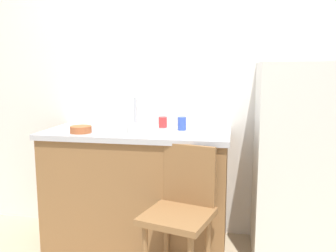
# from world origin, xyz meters

# --- Properties ---
(back_wall) EXTENTS (4.80, 0.10, 2.54)m
(back_wall) POSITION_xyz_m (0.00, 1.00, 1.27)
(back_wall) COLOR white
(back_wall) RESTS_ON ground_plane
(cabinet_base) EXTENTS (1.37, 0.60, 0.87)m
(cabinet_base) POSITION_xyz_m (-0.19, 0.65, 0.44)
(cabinet_base) COLOR olive
(cabinet_base) RESTS_ON ground_plane
(countertop) EXTENTS (1.41, 0.64, 0.04)m
(countertop) POSITION_xyz_m (-0.19, 0.65, 0.89)
(countertop) COLOR #B7B7BC
(countertop) RESTS_ON cabinet_base
(faucet) EXTENTS (0.02, 0.02, 0.23)m
(faucet) POSITION_xyz_m (-0.27, 0.90, 1.03)
(faucet) COLOR #B7B7BC
(faucet) RESTS_ON countertop
(refrigerator) EXTENTS (0.55, 0.61, 1.42)m
(refrigerator) POSITION_xyz_m (0.97, 0.65, 0.71)
(refrigerator) COLOR silver
(refrigerator) RESTS_ON ground_plane
(chair) EXTENTS (0.49, 0.49, 0.89)m
(chair) POSITION_xyz_m (0.22, 0.19, 0.50)
(chair) COLOR olive
(chair) RESTS_ON ground_plane
(dish_tray) EXTENTS (0.28, 0.20, 0.05)m
(dish_tray) POSITION_xyz_m (-0.32, 0.59, 0.94)
(dish_tray) COLOR white
(dish_tray) RESTS_ON countertop
(terracotta_bowl) EXTENTS (0.16, 0.16, 0.05)m
(terracotta_bowl) POSITION_xyz_m (-0.57, 0.48, 0.94)
(terracotta_bowl) COLOR #B25B33
(terracotta_bowl) RESTS_ON countertop
(cup_white) EXTENTS (0.06, 0.06, 0.09)m
(cup_white) POSITION_xyz_m (-0.18, 0.45, 0.96)
(cup_white) COLOR white
(cup_white) RESTS_ON countertop
(cup_red) EXTENTS (0.07, 0.07, 0.08)m
(cup_red) POSITION_xyz_m (-0.03, 0.83, 0.96)
(cup_red) COLOR red
(cup_red) RESTS_ON countertop
(cup_blue) EXTENTS (0.07, 0.07, 0.10)m
(cup_blue) POSITION_xyz_m (0.14, 0.73, 0.96)
(cup_blue) COLOR blue
(cup_blue) RESTS_ON countertop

